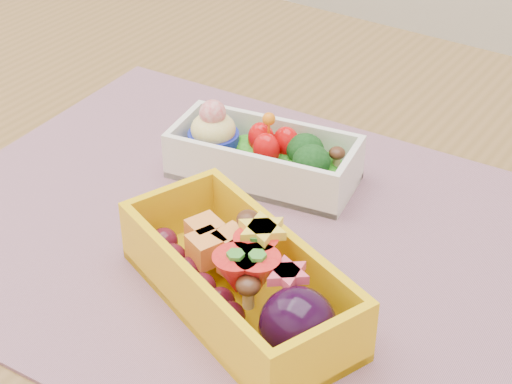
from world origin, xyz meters
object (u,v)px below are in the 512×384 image
Objects in this scene: bento_white at (263,156)px; bento_yellow at (242,279)px; placemat at (244,236)px; table at (244,328)px.

bento_white is 0.81× the size of bento_yellow.
bento_yellow is at bearing -55.92° from placemat.
bento_white reaches higher than placemat.
placemat is at bearing -76.96° from bento_white.
table is 0.15m from bento_yellow.
bento_white reaches higher than bento_yellow.
bento_yellow reaches higher than placemat.
bento_yellow reaches higher than table.
bento_yellow is (0.07, -0.14, 0.00)m from bento_white.
placemat is at bearing -52.00° from table.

